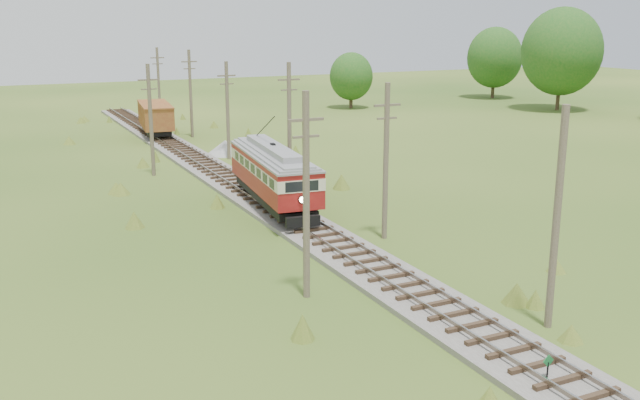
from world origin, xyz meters
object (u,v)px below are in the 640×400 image
switch_marker (548,367)px  streetcar (273,171)px  gondola (156,117)px  gravel_pile (227,148)px

switch_marker → streetcar: (0.20, 24.69, 1.96)m
switch_marker → gondola: size_ratio=0.12×
gravel_pile → streetcar: bearing=-100.1°
switch_marker → streetcar: bearing=89.5°
switch_marker → gravel_pile: bearing=85.2°
switch_marker → streetcar: size_ratio=0.09×
streetcar → gondola: 32.19m
gondola → gravel_pile: gondola is taller
switch_marker → gravel_pile: gravel_pile is taller
gondola → gravel_pile: size_ratio=2.42×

